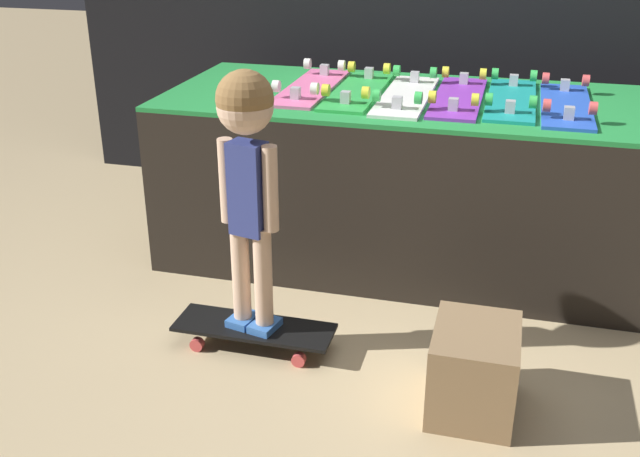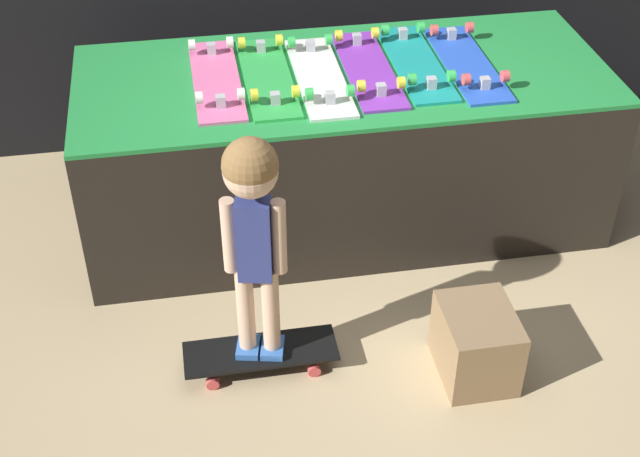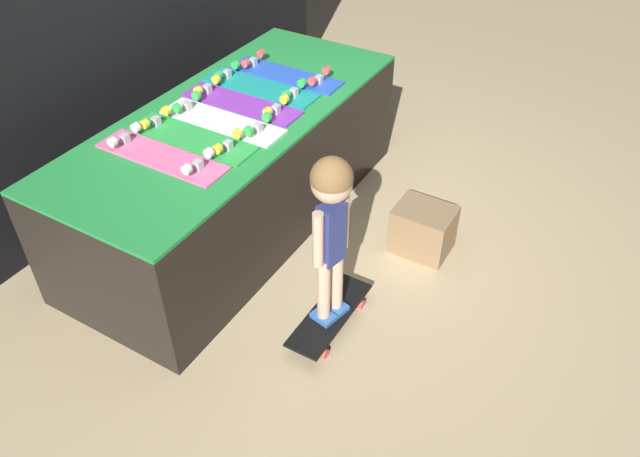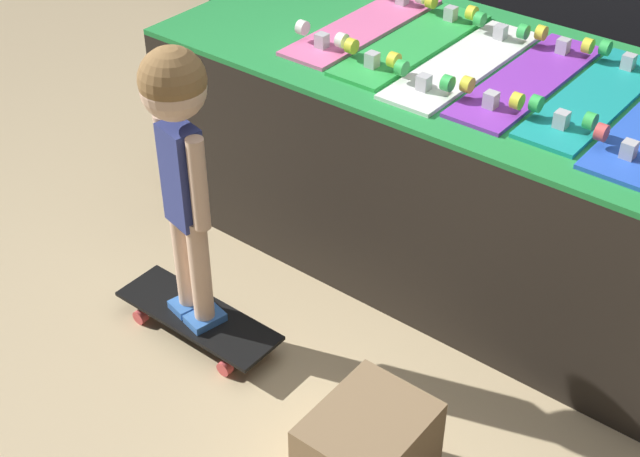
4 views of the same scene
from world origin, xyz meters
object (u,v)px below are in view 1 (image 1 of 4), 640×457
at_px(skateboard_pink_on_rack, 311,86).
at_px(storage_box, 474,370).
at_px(skateboard_green_on_rack, 358,89).
at_px(skateboard_white_on_rack, 406,94).
at_px(child, 247,155).
at_px(skateboard_purple_on_rack, 459,96).
at_px(skateboard_on_floor, 254,330).
at_px(skateboard_blue_on_rack, 566,103).
at_px(skateboard_teal_on_rack, 512,98).

relative_size(skateboard_pink_on_rack, storage_box, 2.18).
xyz_separation_m(skateboard_green_on_rack, skateboard_white_on_rack, (0.23, -0.03, 0.00)).
bearing_deg(child, skateboard_purple_on_rack, 69.42).
relative_size(skateboard_green_on_rack, skateboard_purple_on_rack, 1.00).
bearing_deg(child, skateboard_white_on_rack, 79.12).
height_order(skateboard_on_floor, child, child).
distance_m(skateboard_white_on_rack, skateboard_blue_on_rack, 0.69).
height_order(skateboard_green_on_rack, skateboard_on_floor, skateboard_green_on_rack).
bearing_deg(skateboard_purple_on_rack, skateboard_pink_on_rack, 178.49).
height_order(skateboard_white_on_rack, skateboard_purple_on_rack, same).
relative_size(skateboard_purple_on_rack, skateboard_blue_on_rack, 1.00).
xyz_separation_m(skateboard_green_on_rack, skateboard_blue_on_rack, (0.92, -0.02, 0.00)).
bearing_deg(skateboard_on_floor, skateboard_purple_on_rack, 57.03).
bearing_deg(child, skateboard_teal_on_rack, 61.63).
bearing_deg(skateboard_white_on_rack, skateboard_pink_on_rack, 173.85).
xyz_separation_m(skateboard_purple_on_rack, skateboard_blue_on_rack, (0.46, -0.02, 0.00)).
distance_m(child, storage_box, 1.07).
relative_size(skateboard_white_on_rack, skateboard_blue_on_rack, 1.00).
distance_m(skateboard_purple_on_rack, child, 1.18).
height_order(skateboard_purple_on_rack, skateboard_on_floor, skateboard_purple_on_rack).
distance_m(skateboard_on_floor, storage_box, 0.87).
distance_m(skateboard_purple_on_rack, storage_box, 1.35).
distance_m(skateboard_pink_on_rack, skateboard_on_floor, 1.24).
bearing_deg(skateboard_pink_on_rack, skateboard_on_floor, -87.29).
distance_m(skateboard_green_on_rack, skateboard_on_floor, 1.24).
bearing_deg(skateboard_teal_on_rack, skateboard_on_floor, -130.76).
bearing_deg(skateboard_on_floor, child, -153.43).
bearing_deg(child, storage_box, 0.77).
distance_m(skateboard_purple_on_rack, skateboard_teal_on_rack, 0.23).
height_order(skateboard_blue_on_rack, skateboard_on_floor, skateboard_blue_on_rack).
distance_m(skateboard_pink_on_rack, skateboard_white_on_rack, 0.46).
xyz_separation_m(child, storage_box, (0.85, -0.17, -0.63)).
relative_size(skateboard_pink_on_rack, skateboard_green_on_rack, 1.00).
bearing_deg(skateboard_purple_on_rack, skateboard_blue_on_rack, -2.50).
bearing_deg(skateboard_blue_on_rack, skateboard_pink_on_rack, 178.10).
height_order(skateboard_blue_on_rack, storage_box, skateboard_blue_on_rack).
bearing_deg(skateboard_white_on_rack, skateboard_green_on_rack, 171.65).
distance_m(skateboard_pink_on_rack, skateboard_teal_on_rack, 0.92).
height_order(skateboard_white_on_rack, skateboard_on_floor, skateboard_white_on_rack).
bearing_deg(skateboard_green_on_rack, skateboard_white_on_rack, -8.35).
bearing_deg(skateboard_purple_on_rack, storage_box, -79.93).
relative_size(skateboard_purple_on_rack, skateboard_teal_on_rack, 1.00).
bearing_deg(storage_box, skateboard_green_on_rack, 119.74).
distance_m(skateboard_blue_on_rack, skateboard_on_floor, 1.63).
bearing_deg(skateboard_purple_on_rack, skateboard_on_floor, -122.97).
height_order(skateboard_pink_on_rack, skateboard_purple_on_rack, same).
relative_size(skateboard_on_floor, child, 0.63).
bearing_deg(skateboard_blue_on_rack, skateboard_green_on_rack, 178.60).
distance_m(skateboard_pink_on_rack, skateboard_green_on_rack, 0.23).
bearing_deg(child, skateboard_pink_on_rack, 105.10).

